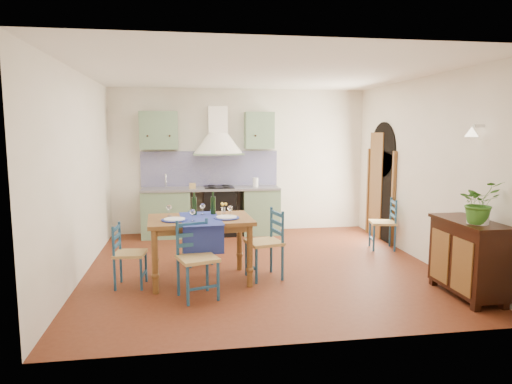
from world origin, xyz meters
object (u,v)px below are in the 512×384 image
chair_near (197,259)px  sideboard (468,255)px  potted_plant (479,202)px  dining_table (200,225)px

chair_near → sideboard: size_ratio=0.88×
chair_near → potted_plant: potted_plant is taller
chair_near → dining_table: bearing=83.4°
dining_table → sideboard: bearing=-18.7°
sideboard → potted_plant: (-0.03, -0.18, 0.67)m
dining_table → potted_plant: 3.39m
dining_table → potted_plant: potted_plant is taller
sideboard → potted_plant: 0.70m
chair_near → potted_plant: size_ratio=1.88×
chair_near → sideboard: sideboard is taller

